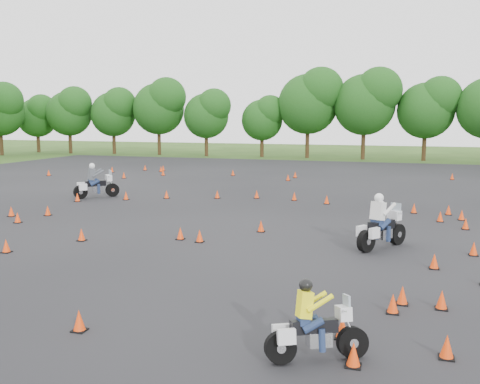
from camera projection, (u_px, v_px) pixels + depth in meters
name	position (u px, v px, depth m)	size (l,w,h in m)	color
ground	(210.00, 236.00, 20.94)	(140.00, 140.00, 0.00)	#2D5119
asphalt_pad	(252.00, 210.00, 26.62)	(62.00, 62.00, 0.00)	black
treeline	(357.00, 115.00, 52.97)	(86.78, 32.44, 11.17)	#194614
traffic_cones	(254.00, 206.00, 26.61)	(36.28, 32.92, 0.45)	#F83E0A
rider_grey	(96.00, 180.00, 30.63)	(2.60, 0.80, 2.01)	#484C51
rider_yellow	(318.00, 322.00, 10.07)	(2.04, 0.63, 1.57)	#FEF416
rider_white	(383.00, 221.00, 18.84)	(2.57, 0.79, 1.98)	silver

